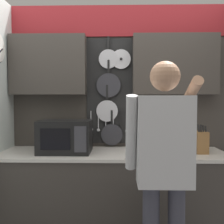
{
  "coord_description": "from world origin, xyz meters",
  "views": [
    {
      "loc": [
        0.05,
        -2.41,
        1.43
      ],
      "look_at": [
        -0.01,
        0.2,
        1.31
      ],
      "focal_mm": 40.0,
      "sensor_mm": 36.0,
      "label": 1
    }
  ],
  "objects_px": {
    "microwave": "(65,136)",
    "knife_block": "(201,142)",
    "person": "(164,159)",
    "utensil_crock": "(170,144)"
  },
  "relations": [
    {
      "from": "microwave",
      "to": "utensil_crock",
      "type": "distance_m",
      "value": 1.01
    },
    {
      "from": "knife_block",
      "to": "person",
      "type": "relative_size",
      "value": 0.16
    },
    {
      "from": "microwave",
      "to": "person",
      "type": "xyz_separation_m",
      "value": [
        0.83,
        -0.63,
        -0.07
      ]
    },
    {
      "from": "knife_block",
      "to": "person",
      "type": "distance_m",
      "value": 0.79
    },
    {
      "from": "utensil_crock",
      "to": "person",
      "type": "relative_size",
      "value": 0.2
    },
    {
      "from": "microwave",
      "to": "person",
      "type": "bearing_deg",
      "value": -37.12
    },
    {
      "from": "microwave",
      "to": "knife_block",
      "type": "relative_size",
      "value": 1.77
    },
    {
      "from": "microwave",
      "to": "utensil_crock",
      "type": "height_order",
      "value": "utensil_crock"
    },
    {
      "from": "microwave",
      "to": "utensil_crock",
      "type": "bearing_deg",
      "value": 0.08
    },
    {
      "from": "utensil_crock",
      "to": "person",
      "type": "distance_m",
      "value": 0.66
    }
  ]
}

